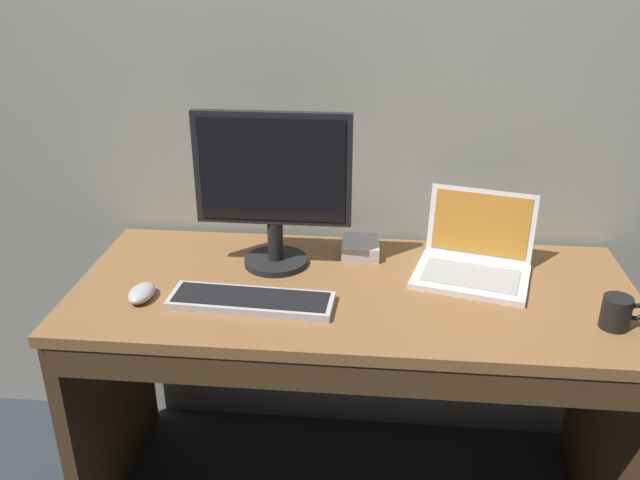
% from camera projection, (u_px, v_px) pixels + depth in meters
% --- Properties ---
extents(desk, '(1.57, 0.67, 0.76)m').
position_uv_depth(desk, '(352.00, 352.00, 1.93)').
color(desk, olive).
rests_on(desk, ground).
extents(laptop_white, '(0.37, 0.35, 0.22)m').
position_uv_depth(laptop_white, '(474.00, 263.00, 1.91)').
color(laptop_white, white).
rests_on(laptop_white, desk).
extents(external_monitor, '(0.45, 0.19, 0.47)m').
position_uv_depth(external_monitor, '(273.00, 187.00, 1.88)').
color(external_monitor, black).
rests_on(external_monitor, desk).
extents(wired_keyboard, '(0.44, 0.15, 0.02)m').
position_uv_depth(wired_keyboard, '(251.00, 301.00, 1.76)').
color(wired_keyboard, '#BCBCC1').
rests_on(wired_keyboard, desk).
extents(computer_mouse, '(0.07, 0.11, 0.04)m').
position_uv_depth(computer_mouse, '(142.00, 293.00, 1.79)').
color(computer_mouse, '#B7B7BC').
rests_on(computer_mouse, desk).
extents(external_drive_box, '(0.12, 0.14, 0.04)m').
position_uv_depth(external_drive_box, '(360.00, 248.00, 2.04)').
color(external_drive_box, silver).
rests_on(external_drive_box, desk).
extents(coffee_mug, '(0.11, 0.07, 0.08)m').
position_uv_depth(coffee_mug, '(617.00, 312.00, 1.65)').
color(coffee_mug, black).
rests_on(coffee_mug, desk).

